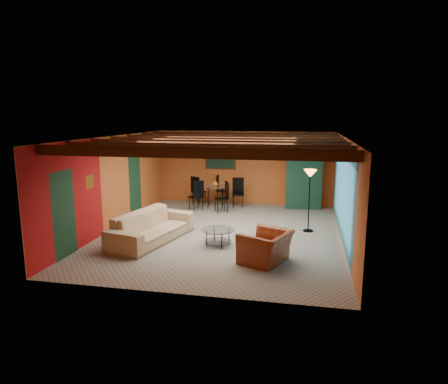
% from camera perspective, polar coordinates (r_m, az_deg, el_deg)
% --- Properties ---
extents(room, '(6.52, 8.01, 2.71)m').
position_cam_1_polar(room, '(11.11, -0.09, 6.06)').
color(room, gray).
rests_on(room, ground).
extents(sofa, '(1.64, 2.88, 0.79)m').
position_cam_1_polar(sofa, '(10.85, -10.21, -4.81)').
color(sofa, tan).
rests_on(sofa, ground).
extents(armchair, '(1.31, 1.39, 0.71)m').
position_cam_1_polar(armchair, '(9.24, 5.91, -7.75)').
color(armchair, maroon).
rests_on(armchair, ground).
extents(coffee_table, '(1.03, 1.03, 0.44)m').
position_cam_1_polar(coffee_table, '(10.37, -0.86, -6.39)').
color(coffee_table, white).
rests_on(coffee_table, ground).
extents(dining_table, '(2.35, 2.35, 1.07)m').
position_cam_1_polar(dining_table, '(14.52, -1.21, -0.07)').
color(dining_table, white).
rests_on(dining_table, ground).
extents(armoire, '(1.26, 0.73, 2.10)m').
position_cam_1_polar(armoire, '(14.61, 11.27, 1.85)').
color(armoire, brown).
rests_on(armoire, ground).
extents(floor_lamp, '(0.47, 0.47, 1.80)m').
position_cam_1_polar(floor_lamp, '(11.67, 11.98, -1.20)').
color(floor_lamp, black).
rests_on(floor_lamp, ground).
extents(ceiling_fan, '(1.50, 1.50, 0.44)m').
position_cam_1_polar(ceiling_fan, '(11.00, -0.21, 6.00)').
color(ceiling_fan, '#472614').
rests_on(ceiling_fan, ceiling).
extents(painting, '(1.05, 0.03, 0.65)m').
position_cam_1_polar(painting, '(15.11, -0.51, 4.65)').
color(painting, black).
rests_on(painting, wall_back).
extents(potted_plant, '(0.54, 0.50, 0.49)m').
position_cam_1_polar(potted_plant, '(14.46, 11.46, 6.94)').
color(potted_plant, '#26661E').
rests_on(potted_plant, armoire).
extents(vase, '(0.25, 0.25, 0.20)m').
position_cam_1_polar(vase, '(14.41, -1.22, 2.40)').
color(vase, orange).
rests_on(vase, dining_table).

